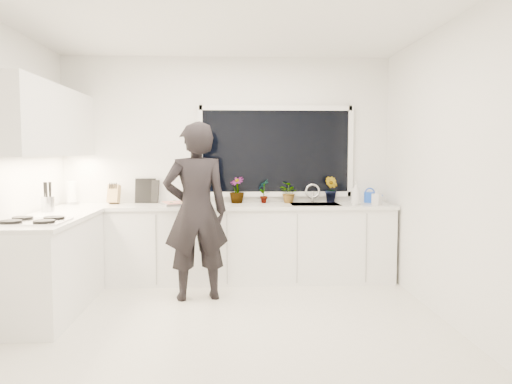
{
  "coord_description": "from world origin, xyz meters",
  "views": [
    {
      "loc": [
        0.07,
        -4.44,
        1.53
      ],
      "look_at": [
        0.29,
        0.4,
        1.15
      ],
      "focal_mm": 35.0,
      "sensor_mm": 36.0,
      "label": 1
    }
  ],
  "objects": [
    {
      "name": "floor",
      "position": [
        0.0,
        0.0,
        -0.01
      ],
      "size": [
        4.0,
        3.5,
        0.02
      ],
      "primitive_type": "cube",
      "color": "beige",
      "rests_on": "ground"
    },
    {
      "name": "wall_back",
      "position": [
        0.0,
        1.76,
        1.35
      ],
      "size": [
        4.0,
        0.02,
        2.7
      ],
      "primitive_type": "cube",
      "color": "white",
      "rests_on": "ground"
    },
    {
      "name": "wall_right",
      "position": [
        2.01,
        0.0,
        1.35
      ],
      "size": [
        0.02,
        3.5,
        2.7
      ],
      "primitive_type": "cube",
      "color": "white",
      "rests_on": "ground"
    },
    {
      "name": "ceiling",
      "position": [
        0.0,
        0.0,
        2.71
      ],
      "size": [
        4.0,
        3.5,
        0.02
      ],
      "primitive_type": "cube",
      "color": "white",
      "rests_on": "wall_back"
    },
    {
      "name": "window",
      "position": [
        0.6,
        1.73,
        1.55
      ],
      "size": [
        1.8,
        0.02,
        1.0
      ],
      "primitive_type": "cube",
      "color": "black",
      "rests_on": "wall_back"
    },
    {
      "name": "base_cabinets_back",
      "position": [
        0.0,
        1.45,
        0.44
      ],
      "size": [
        3.92,
        0.58,
        0.88
      ],
      "primitive_type": "cube",
      "color": "white",
      "rests_on": "floor"
    },
    {
      "name": "base_cabinets_left",
      "position": [
        -1.67,
        0.35,
        0.44
      ],
      "size": [
        0.58,
        1.6,
        0.88
      ],
      "primitive_type": "cube",
      "color": "white",
      "rests_on": "floor"
    },
    {
      "name": "countertop_back",
      "position": [
        0.0,
        1.44,
        0.9
      ],
      "size": [
        3.94,
        0.62,
        0.04
      ],
      "primitive_type": "cube",
      "color": "silver",
      "rests_on": "base_cabinets_back"
    },
    {
      "name": "countertop_left",
      "position": [
        -1.67,
        0.35,
        0.9
      ],
      "size": [
        0.62,
        1.6,
        0.04
      ],
      "primitive_type": "cube",
      "color": "silver",
      "rests_on": "base_cabinets_left"
    },
    {
      "name": "upper_cabinets",
      "position": [
        -1.79,
        0.7,
        1.85
      ],
      "size": [
        0.34,
        2.1,
        0.7
      ],
      "primitive_type": "cube",
      "color": "white",
      "rests_on": "wall_left"
    },
    {
      "name": "sink",
      "position": [
        1.05,
        1.45,
        0.87
      ],
      "size": [
        0.58,
        0.42,
        0.14
      ],
      "primitive_type": "cube",
      "color": "silver",
      "rests_on": "countertop_back"
    },
    {
      "name": "faucet",
      "position": [
        1.05,
        1.65,
        1.03
      ],
      "size": [
        0.03,
        0.03,
        0.22
      ],
      "primitive_type": "cylinder",
      "color": "silver",
      "rests_on": "countertop_back"
    },
    {
      "name": "stovetop",
      "position": [
        -1.69,
        -0.0,
        0.94
      ],
      "size": [
        0.56,
        0.48,
        0.03
      ],
      "primitive_type": "cube",
      "color": "black",
      "rests_on": "countertop_left"
    },
    {
      "name": "person",
      "position": [
        -0.32,
        0.73,
        0.92
      ],
      "size": [
        0.75,
        0.57,
        1.85
      ],
      "primitive_type": "imported",
      "rotation": [
        0.0,
        0.0,
        3.34
      ],
      "color": "black",
      "rests_on": "floor"
    },
    {
      "name": "pizza_tray",
      "position": [
        -0.5,
        1.42,
        0.94
      ],
      "size": [
        0.61,
        0.54,
        0.03
      ],
      "primitive_type": "cube",
      "rotation": [
        0.0,
        0.0,
        0.36
      ],
      "color": "silver",
      "rests_on": "countertop_back"
    },
    {
      "name": "pizza",
      "position": [
        -0.5,
        1.42,
        0.95
      ],
      "size": [
        0.56,
        0.48,
        0.01
      ],
      "primitive_type": "cube",
      "rotation": [
        0.0,
        0.0,
        0.36
      ],
      "color": "#AB2E16",
      "rests_on": "pizza_tray"
    },
    {
      "name": "watering_can",
      "position": [
        1.76,
        1.61,
        0.98
      ],
      "size": [
        0.18,
        0.18,
        0.13
      ],
      "primitive_type": "cylinder",
      "rotation": [
        0.0,
        0.0,
        0.38
      ],
      "color": "blue",
      "rests_on": "countertop_back"
    },
    {
      "name": "paper_towel_roll",
      "position": [
        -1.84,
        1.55,
        1.05
      ],
      "size": [
        0.13,
        0.13,
        0.26
      ],
      "primitive_type": "cylinder",
      "rotation": [
        0.0,
        0.0,
        -0.25
      ],
      "color": "white",
      "rests_on": "countertop_back"
    },
    {
      "name": "knife_block",
      "position": [
        -1.36,
        1.59,
        1.03
      ],
      "size": [
        0.14,
        0.12,
        0.22
      ],
      "primitive_type": "cube",
      "rotation": [
        0.0,
        0.0,
        -0.15
      ],
      "color": "olive",
      "rests_on": "countertop_back"
    },
    {
      "name": "utensil_crock",
      "position": [
        -1.85,
        0.8,
        1.0
      ],
      "size": [
        0.15,
        0.15,
        0.16
      ],
      "primitive_type": "cylinder",
      "rotation": [
        0.0,
        0.0,
        0.22
      ],
      "color": "#ACACB0",
      "rests_on": "countertop_left"
    },
    {
      "name": "picture_frame_large",
      "position": [
        -0.94,
        1.69,
        1.06
      ],
      "size": [
        0.21,
        0.09,
        0.28
      ],
      "primitive_type": "cube",
      "rotation": [
        0.0,
        0.0,
        -0.33
      ],
      "color": "black",
      "rests_on": "countertop_back"
    },
    {
      "name": "picture_frame_small",
      "position": [
        -1.0,
        1.69,
        1.07
      ],
      "size": [
        0.25,
        0.03,
        0.3
      ],
      "primitive_type": "cube",
      "rotation": [
        0.0,
        0.0,
        -0.04
      ],
      "color": "black",
      "rests_on": "countertop_back"
    },
    {
      "name": "herb_plants",
      "position": [
        0.66,
        1.61,
        1.07
      ],
      "size": [
        1.39,
        0.3,
        0.33
      ],
      "color": "#26662D",
      "rests_on": "countertop_back"
    },
    {
      "name": "soap_bottles",
      "position": [
        1.59,
        1.3,
        1.05
      ],
      "size": [
        0.38,
        0.14,
        0.28
      ],
      "color": "#D8BF66",
      "rests_on": "countertop_back"
    }
  ]
}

